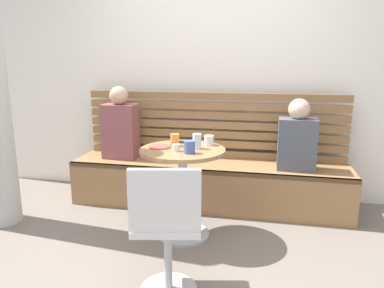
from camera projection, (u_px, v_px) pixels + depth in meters
ground at (179, 271)px, 2.52m from camera, size 8.00×8.00×0.00m
back_wall at (216, 58)px, 3.76m from camera, size 5.20×0.10×2.90m
booth_bench at (208, 184)px, 3.61m from camera, size 2.70×0.52×0.44m
booth_backrest at (212, 125)px, 3.72m from camera, size 2.65×0.04×0.67m
cafe_table at (183, 176)px, 2.92m from camera, size 0.68×0.68×0.74m
white_chair at (167, 227)px, 2.14m from camera, size 0.47×0.47×0.85m
person_adult at (120, 126)px, 3.71m from camera, size 0.34×0.22×0.73m
person_child_left at (297, 139)px, 3.31m from camera, size 0.34×0.22×0.65m
cup_glass_tall at (197, 141)px, 2.86m from camera, size 0.07×0.07×0.12m
cup_espresso_small at (176, 148)px, 2.79m from camera, size 0.06×0.06×0.05m
cup_mug_blue at (189, 147)px, 2.72m from camera, size 0.08×0.08×0.09m
cup_glass_short at (209, 140)px, 2.99m from camera, size 0.08×0.08×0.08m
cup_tumbler_orange at (175, 140)px, 2.96m from camera, size 0.07×0.07×0.10m
plate_small at (159, 147)px, 2.91m from camera, size 0.17×0.17×0.01m
phone_on_table at (183, 142)px, 3.09m from camera, size 0.14×0.07×0.01m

